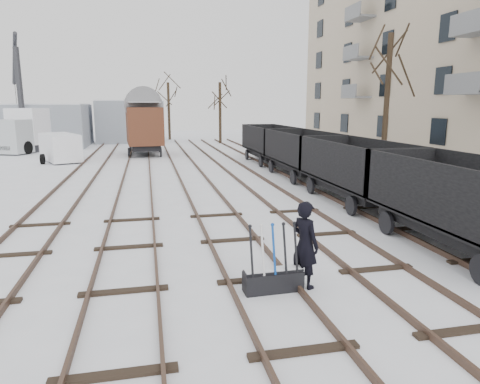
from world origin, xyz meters
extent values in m
plane|color=white|center=(0.00, 0.00, 0.00)|extent=(120.00, 120.00, 0.00)
cube|color=black|center=(-6.72, 14.00, 0.07)|extent=(0.07, 52.00, 0.15)
cube|color=black|center=(-5.28, 14.00, 0.07)|extent=(0.07, 52.00, 0.15)
cube|color=black|center=(-6.00, 2.00, 0.03)|extent=(1.90, 0.20, 0.08)
cube|color=black|center=(-3.72, 14.00, 0.07)|extent=(0.07, 52.00, 0.15)
cube|color=black|center=(-2.28, 14.00, 0.07)|extent=(0.07, 52.00, 0.15)
cube|color=black|center=(-3.00, 2.00, 0.03)|extent=(1.90, 0.20, 0.08)
cube|color=black|center=(-0.72, 14.00, 0.07)|extent=(0.07, 52.00, 0.15)
cube|color=black|center=(0.72, 14.00, 0.07)|extent=(0.07, 52.00, 0.15)
cube|color=black|center=(0.00, 2.00, 0.03)|extent=(1.90, 0.20, 0.08)
cube|color=black|center=(2.28, 14.00, 0.07)|extent=(0.07, 52.00, 0.15)
cube|color=black|center=(3.72, 14.00, 0.07)|extent=(0.07, 52.00, 0.15)
cube|color=black|center=(3.00, 2.00, 0.03)|extent=(1.90, 0.20, 0.08)
cube|color=black|center=(5.28, 14.00, 0.07)|extent=(0.07, 52.00, 0.15)
cube|color=black|center=(6.72, 14.00, 0.07)|extent=(0.07, 52.00, 0.15)
cube|color=black|center=(6.00, 2.00, 0.03)|extent=(1.90, 0.20, 0.08)
cube|color=#8D939F|center=(-13.00, 36.00, 2.00)|extent=(10.00, 8.00, 4.00)
cube|color=silver|center=(-13.00, 36.00, 4.05)|extent=(9.80, 7.84, 0.10)
cube|color=#8D939F|center=(-4.00, 40.00, 2.20)|extent=(7.00, 6.00, 4.40)
cube|color=silver|center=(-4.00, 40.00, 4.45)|extent=(6.86, 5.88, 0.10)
cube|color=black|center=(0.18, -0.60, 0.22)|extent=(1.31, 0.46, 0.44)
cube|color=black|center=(0.18, -0.60, 0.46)|extent=(1.31, 0.34, 0.06)
cube|color=silver|center=(0.18, -0.60, 0.50)|extent=(1.26, 0.30, 0.03)
cylinder|color=black|center=(-0.32, -0.62, 0.95)|extent=(0.06, 0.32, 1.08)
cylinder|color=silver|center=(-0.07, -0.61, 0.95)|extent=(0.06, 0.32, 1.08)
cylinder|color=#0B3E9B|center=(0.18, -0.60, 0.95)|extent=(0.06, 0.32, 1.08)
cylinder|color=black|center=(0.43, -0.59, 0.95)|extent=(0.06, 0.32, 1.08)
cylinder|color=black|center=(0.68, -0.59, 0.95)|extent=(0.06, 0.32, 1.08)
imported|color=black|center=(0.93, -0.50, 0.98)|extent=(0.74, 0.85, 1.95)
cube|color=black|center=(6.00, 0.66, 0.68)|extent=(2.00, 5.51, 0.42)
cube|color=black|center=(6.00, 0.66, 0.89)|extent=(2.50, 6.26, 0.13)
cube|color=black|center=(4.80, 0.66, 1.72)|extent=(0.10, 6.26, 1.67)
cube|color=silver|center=(6.00, 0.66, 0.99)|extent=(2.25, 6.01, 0.06)
cylinder|color=black|center=(7.15, 2.67, 0.37)|extent=(0.13, 0.73, 0.73)
cube|color=black|center=(6.00, 7.06, 0.68)|extent=(2.00, 5.51, 0.42)
cube|color=black|center=(6.00, 7.06, 0.89)|extent=(2.50, 6.26, 0.13)
cube|color=black|center=(4.80, 7.06, 1.72)|extent=(0.10, 6.26, 1.67)
cube|color=black|center=(7.20, 7.06, 1.72)|extent=(0.10, 6.26, 1.67)
cube|color=silver|center=(6.00, 7.06, 0.99)|extent=(2.25, 6.01, 0.06)
cylinder|color=black|center=(4.85, 5.06, 0.37)|extent=(0.13, 0.73, 0.73)
cylinder|color=black|center=(7.15, 9.07, 0.37)|extent=(0.13, 0.73, 0.73)
cube|color=black|center=(6.00, 13.46, 0.68)|extent=(2.00, 5.51, 0.42)
cube|color=black|center=(6.00, 13.46, 0.89)|extent=(2.50, 6.26, 0.13)
cube|color=black|center=(4.80, 13.46, 1.72)|extent=(0.10, 6.26, 1.67)
cube|color=black|center=(7.20, 13.46, 1.72)|extent=(0.10, 6.26, 1.67)
cube|color=silver|center=(6.00, 13.46, 0.99)|extent=(2.25, 6.01, 0.06)
cylinder|color=black|center=(4.85, 11.46, 0.37)|extent=(0.13, 0.73, 0.73)
cylinder|color=black|center=(7.15, 15.47, 0.37)|extent=(0.13, 0.73, 0.73)
cube|color=black|center=(6.00, 19.86, 0.68)|extent=(2.00, 5.51, 0.42)
cube|color=black|center=(6.00, 19.86, 0.89)|extent=(2.50, 6.26, 0.13)
cube|color=black|center=(4.80, 19.86, 1.72)|extent=(0.10, 6.26, 1.67)
cube|color=black|center=(7.20, 19.86, 1.72)|extent=(0.10, 6.26, 1.67)
cube|color=silver|center=(6.00, 19.86, 0.99)|extent=(2.25, 6.01, 0.06)
cylinder|color=black|center=(4.85, 17.86, 0.37)|extent=(0.13, 0.73, 0.73)
cylinder|color=black|center=(7.15, 21.87, 0.37)|extent=(0.13, 0.73, 0.73)
cube|color=black|center=(-2.55, 26.57, 0.72)|extent=(2.44, 4.98, 0.44)
cube|color=#4C2A16|center=(-2.55, 26.57, 2.37)|extent=(3.01, 5.68, 2.87)
cube|color=silver|center=(-2.55, 26.57, 4.19)|extent=(2.73, 5.38, 0.04)
cylinder|color=black|center=(-3.76, 24.81, 0.39)|extent=(0.13, 0.77, 0.77)
cylinder|color=black|center=(-1.34, 28.33, 0.39)|extent=(0.13, 0.77, 0.77)
cube|color=black|center=(-12.06, 32.09, 0.60)|extent=(4.32, 8.10, 0.32)
cube|color=#ACB2B6|center=(-12.06, 29.06, 1.46)|extent=(3.22, 2.99, 2.71)
cube|color=white|center=(-12.06, 32.95, 2.16)|extent=(4.64, 6.23, 3.03)
cube|color=silver|center=(-12.06, 32.95, 3.70)|extent=(4.55, 6.11, 0.04)
cylinder|color=black|center=(-13.25, 29.27, 0.54)|extent=(0.32, 1.08, 1.08)
cylinder|color=black|center=(-10.87, 35.12, 0.54)|extent=(0.32, 1.08, 1.08)
cube|color=white|center=(-8.48, 23.68, 1.02)|extent=(3.55, 4.88, 1.83)
cube|color=silver|center=(-8.48, 23.68, 1.95)|extent=(3.47, 4.76, 0.04)
cylinder|color=black|center=(-9.40, 22.25, 0.36)|extent=(0.22, 0.71, 0.71)
cylinder|color=black|center=(-7.56, 25.10, 0.36)|extent=(0.22, 0.71, 0.71)
cube|color=#2E2F33|center=(-12.65, 31.05, 0.43)|extent=(2.49, 2.49, 0.87)
cylinder|color=#2E2F33|center=(-12.65, 31.05, 4.34)|extent=(0.48, 0.48, 8.69)
cylinder|color=#2E2F33|center=(-12.65, 33.01, 7.82)|extent=(2.15, 5.32, 4.00)
cylinder|color=black|center=(-12.65, 35.29, 5.21)|extent=(0.04, 0.04, 4.89)
cylinder|color=black|center=(10.74, 12.97, 3.90)|extent=(0.30, 0.30, 7.79)
cylinder|color=black|center=(0.27, 42.00, 3.26)|extent=(0.30, 0.30, 6.52)
cylinder|color=black|center=(5.25, 35.88, 3.14)|extent=(0.30, 0.30, 6.29)
camera|label=1|loc=(-2.38, -8.98, 3.99)|focal=32.00mm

